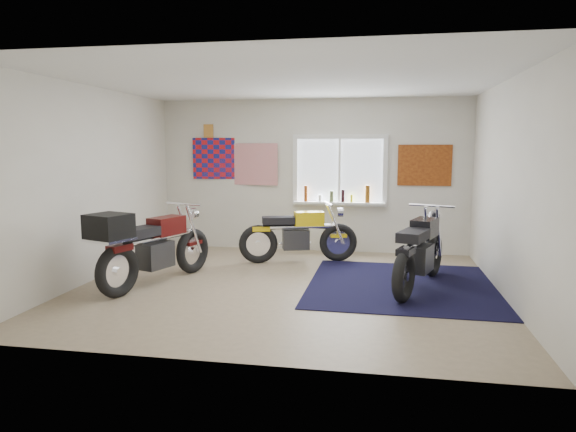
% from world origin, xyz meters
% --- Properties ---
extents(ground, '(5.50, 5.50, 0.00)m').
position_xyz_m(ground, '(0.00, 0.00, 0.00)').
color(ground, '#9E896B').
rests_on(ground, ground).
extents(room_shell, '(5.50, 5.50, 5.50)m').
position_xyz_m(room_shell, '(0.00, 0.00, 1.64)').
color(room_shell, white).
rests_on(room_shell, ground).
extents(navy_rug, '(2.54, 2.63, 0.01)m').
position_xyz_m(navy_rug, '(1.54, 0.33, 0.01)').
color(navy_rug, black).
rests_on(navy_rug, ground).
extents(window_assembly, '(1.66, 0.17, 1.26)m').
position_xyz_m(window_assembly, '(0.50, 2.47, 1.37)').
color(window_assembly, white).
rests_on(window_assembly, room_shell).
extents(oil_bottles, '(1.16, 0.09, 0.30)m').
position_xyz_m(oil_bottles, '(0.54, 2.40, 1.02)').
color(oil_bottles, brown).
rests_on(oil_bottles, window_assembly).
extents(flag_display, '(1.60, 0.10, 1.17)m').
position_xyz_m(flag_display, '(-1.90, 2.48, 2.15)').
color(flag_display, red).
rests_on(flag_display, room_shell).
extents(triumph_poster, '(0.90, 0.03, 0.70)m').
position_xyz_m(triumph_poster, '(1.95, 2.48, 1.55)').
color(triumph_poster, '#A54C14').
rests_on(triumph_poster, room_shell).
extents(yellow_triumph, '(1.89, 0.76, 0.98)m').
position_xyz_m(yellow_triumph, '(-0.08, 1.50, 0.43)').
color(yellow_triumph, black).
rests_on(yellow_triumph, ground).
extents(black_chrome_bike, '(0.89, 2.02, 1.07)m').
position_xyz_m(black_chrome_bike, '(1.75, 0.25, 0.47)').
color(black_chrome_bike, black).
rests_on(black_chrome_bike, navy_rug).
extents(maroon_tourer, '(1.04, 2.08, 1.07)m').
position_xyz_m(maroon_tourer, '(-1.81, -0.32, 0.56)').
color(maroon_tourer, black).
rests_on(maroon_tourer, ground).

